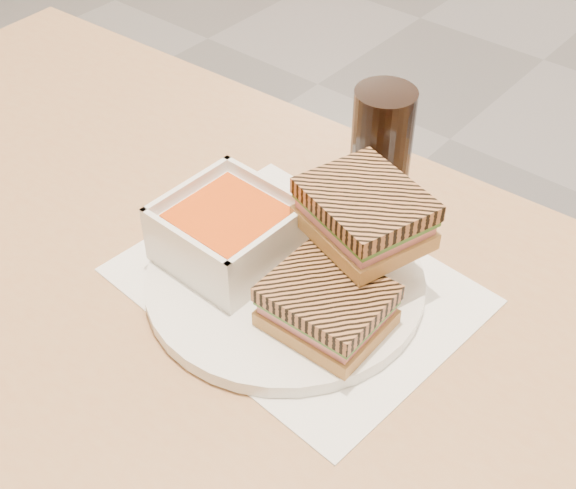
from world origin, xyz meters
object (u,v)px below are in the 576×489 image
Objects in this scene: soup_bowl at (229,234)px; plate at (285,281)px; cola_glass at (381,149)px; panini_lower at (327,306)px; main_table at (177,352)px.

plate is at bearing 10.97° from soup_bowl.
panini_lower is at bearing -68.10° from cola_glass.
cola_glass reaches higher than soup_bowl.
soup_bowl reaches higher than panini_lower.
plate is (0.10, 0.07, 0.12)m from main_table.
plate is at bearing 160.63° from panini_lower.
main_table is 4.34× the size of plate.
cola_glass is (-0.08, 0.20, 0.03)m from panini_lower.
soup_bowl is at bearing -105.90° from cola_glass.
main_table is at bearing -124.00° from soup_bowl.
plate reaches higher than main_table.
cola_glass reaches higher than main_table.
plate is at bearing -86.90° from cola_glass.
main_table is 11.26× the size of panini_lower.
main_table is 0.17m from plate.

